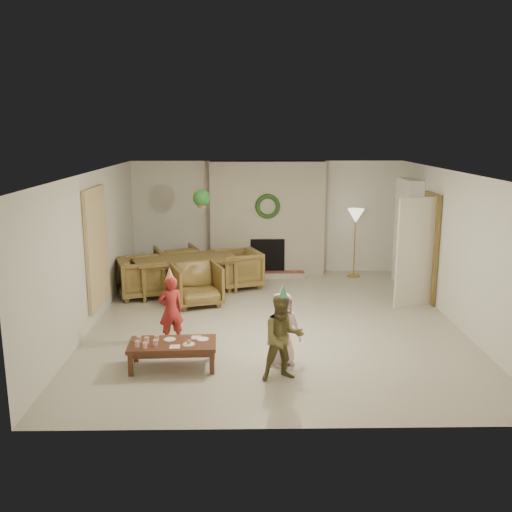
{
  "coord_description": "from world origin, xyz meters",
  "views": [
    {
      "loc": [
        -0.47,
        -9.08,
        3.17
      ],
      "look_at": [
        -0.3,
        0.4,
        1.05
      ],
      "focal_mm": 39.76,
      "sensor_mm": 36.0,
      "label": 1
    }
  ],
  "objects_px": {
    "child_red": "(171,310)",
    "child_pink": "(283,329)",
    "dining_chair_right": "(238,269)",
    "dining_table": "(186,275)",
    "coffee_table_top": "(172,344)",
    "child_plaid": "(283,338)",
    "dining_chair_left": "(141,277)",
    "dining_chair_near": "(197,285)",
    "dining_chair_far": "(176,264)"
  },
  "relations": [
    {
      "from": "dining_table",
      "to": "dining_chair_right",
      "type": "relative_size",
      "value": 2.34
    },
    {
      "from": "child_plaid",
      "to": "child_pink",
      "type": "bearing_deg",
      "value": 75.42
    },
    {
      "from": "dining_table",
      "to": "dining_chair_near",
      "type": "xyz_separation_m",
      "value": [
        0.29,
        -0.83,
        0.04
      ]
    },
    {
      "from": "coffee_table_top",
      "to": "child_red",
      "type": "height_order",
      "value": "child_red"
    },
    {
      "from": "coffee_table_top",
      "to": "child_plaid",
      "type": "distance_m",
      "value": 1.54
    },
    {
      "from": "coffee_table_top",
      "to": "child_red",
      "type": "distance_m",
      "value": 0.92
    },
    {
      "from": "coffee_table_top",
      "to": "dining_chair_far",
      "type": "bearing_deg",
      "value": 93.54
    },
    {
      "from": "dining_table",
      "to": "dining_chair_far",
      "type": "relative_size",
      "value": 2.34
    },
    {
      "from": "dining_chair_near",
      "to": "child_plaid",
      "type": "distance_m",
      "value": 3.5
    },
    {
      "from": "child_red",
      "to": "dining_chair_right",
      "type": "bearing_deg",
      "value": -130.32
    },
    {
      "from": "dining_chair_near",
      "to": "dining_chair_far",
      "type": "relative_size",
      "value": 1.0
    },
    {
      "from": "dining_table",
      "to": "dining_chair_near",
      "type": "distance_m",
      "value": 0.88
    },
    {
      "from": "child_pink",
      "to": "child_plaid",
      "type": "bearing_deg",
      "value": -110.31
    },
    {
      "from": "dining_chair_near",
      "to": "dining_chair_far",
      "type": "bearing_deg",
      "value": 90.0
    },
    {
      "from": "dining_chair_left",
      "to": "child_red",
      "type": "distance_m",
      "value": 2.64
    },
    {
      "from": "dining_chair_far",
      "to": "coffee_table_top",
      "type": "xyz_separation_m",
      "value": [
        0.48,
        -4.48,
        -0.05
      ]
    },
    {
      "from": "dining_table",
      "to": "dining_chair_right",
      "type": "bearing_deg",
      "value": -0.0
    },
    {
      "from": "dining_chair_right",
      "to": "child_red",
      "type": "distance_m",
      "value": 3.28
    },
    {
      "from": "dining_chair_near",
      "to": "coffee_table_top",
      "type": "xyz_separation_m",
      "value": [
        -0.1,
        -2.82,
        -0.05
      ]
    },
    {
      "from": "child_red",
      "to": "child_pink",
      "type": "bearing_deg",
      "value": 131.03
    },
    {
      "from": "coffee_table_top",
      "to": "child_plaid",
      "type": "height_order",
      "value": "child_plaid"
    },
    {
      "from": "dining_chair_far",
      "to": "child_plaid",
      "type": "bearing_deg",
      "value": 92.62
    },
    {
      "from": "dining_chair_right",
      "to": "child_plaid",
      "type": "distance_m",
      "value": 4.45
    },
    {
      "from": "dining_chair_right",
      "to": "child_plaid",
      "type": "bearing_deg",
      "value": -11.09
    },
    {
      "from": "coffee_table_top",
      "to": "dining_table",
      "type": "bearing_deg",
      "value": 90.43
    },
    {
      "from": "dining_table",
      "to": "child_pink",
      "type": "relative_size",
      "value": 1.95
    },
    {
      "from": "dining_chair_far",
      "to": "coffee_table_top",
      "type": "distance_m",
      "value": 4.5
    },
    {
      "from": "dining_chair_near",
      "to": "child_red",
      "type": "distance_m",
      "value": 1.96
    },
    {
      "from": "dining_table",
      "to": "child_red",
      "type": "bearing_deg",
      "value": -107.92
    },
    {
      "from": "dining_table",
      "to": "child_plaid",
      "type": "xyz_separation_m",
      "value": [
        1.66,
        -4.04,
        0.22
      ]
    },
    {
      "from": "dining_chair_near",
      "to": "child_pink",
      "type": "distance_m",
      "value": 3.07
    },
    {
      "from": "child_plaid",
      "to": "dining_chair_left",
      "type": "bearing_deg",
      "value": 112.11
    },
    {
      "from": "dining_chair_near",
      "to": "dining_chair_far",
      "type": "height_order",
      "value": "same"
    },
    {
      "from": "dining_table",
      "to": "dining_chair_far",
      "type": "distance_m",
      "value": 0.88
    },
    {
      "from": "dining_chair_right",
      "to": "child_red",
      "type": "relative_size",
      "value": 0.81
    },
    {
      "from": "dining_chair_right",
      "to": "dining_table",
      "type": "bearing_deg",
      "value": -90.0
    },
    {
      "from": "child_pink",
      "to": "dining_chair_near",
      "type": "bearing_deg",
      "value": 99.98
    },
    {
      "from": "dining_table",
      "to": "dining_chair_right",
      "type": "height_order",
      "value": "dining_chair_right"
    },
    {
      "from": "dining_chair_near",
      "to": "child_plaid",
      "type": "height_order",
      "value": "child_plaid"
    },
    {
      "from": "dining_chair_far",
      "to": "child_red",
      "type": "xyz_separation_m",
      "value": [
        0.35,
        -3.59,
        0.14
      ]
    },
    {
      "from": "dining_table",
      "to": "child_plaid",
      "type": "relative_size",
      "value": 1.76
    },
    {
      "from": "dining_chair_near",
      "to": "dining_chair_far",
      "type": "xyz_separation_m",
      "value": [
        -0.58,
        1.65,
        0.0
      ]
    },
    {
      "from": "dining_chair_right",
      "to": "dining_chair_left",
      "type": "bearing_deg",
      "value": -90.0
    },
    {
      "from": "dining_chair_right",
      "to": "coffee_table_top",
      "type": "relative_size",
      "value": 0.72
    },
    {
      "from": "child_plaid",
      "to": "coffee_table_top",
      "type": "bearing_deg",
      "value": 153.78
    },
    {
      "from": "child_pink",
      "to": "dining_chair_left",
      "type": "bearing_deg",
      "value": 110.4
    },
    {
      "from": "dining_table",
      "to": "dining_chair_left",
      "type": "xyz_separation_m",
      "value": [
        -0.83,
        -0.29,
        0.04
      ]
    },
    {
      "from": "dining_chair_left",
      "to": "coffee_table_top",
      "type": "distance_m",
      "value": 3.51
    },
    {
      "from": "dining_chair_left",
      "to": "child_pink",
      "type": "relative_size",
      "value": 0.83
    },
    {
      "from": "child_red",
      "to": "child_pink",
      "type": "height_order",
      "value": "child_red"
    }
  ]
}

